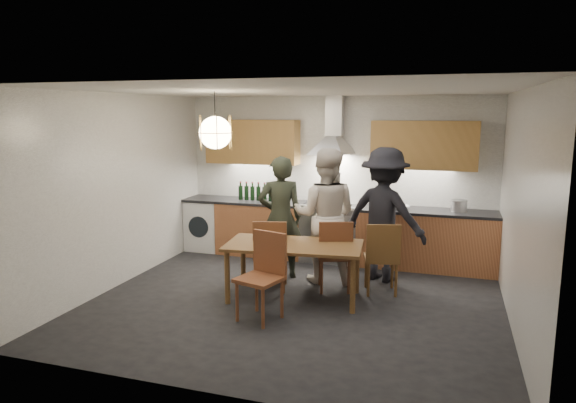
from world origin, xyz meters
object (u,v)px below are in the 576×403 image
(stock_pot, at_px, (459,206))
(mixing_bowl, at_px, (401,208))
(chair_front, at_px, (264,270))
(dining_table, at_px, (294,250))
(person_left, at_px, (280,218))
(chair_back_left, at_px, (271,251))
(person_mid, at_px, (325,216))
(person_right, at_px, (384,215))
(wine_bottles, at_px, (255,191))

(stock_pot, bearing_deg, mixing_bowl, -171.77)
(chair_front, bearing_deg, dining_table, 94.41)
(dining_table, xyz_separation_m, chair_front, (-0.15, -0.69, -0.06))
(person_left, bearing_deg, chair_back_left, 71.07)
(person_left, xyz_separation_m, person_mid, (0.64, 0.04, 0.06))
(chair_back_left, height_order, mixing_bowl, same)
(person_right, relative_size, mixing_bowl, 7.26)
(person_left, height_order, person_right, person_right)
(dining_table, distance_m, stock_pot, 2.74)
(mixing_bowl, relative_size, stock_pot, 1.13)
(person_left, relative_size, stock_pot, 7.63)
(person_right, bearing_deg, stock_pot, -122.73)
(wine_bottles, bearing_deg, mixing_bowl, -2.57)
(dining_table, height_order, person_right, person_right)
(chair_back_left, height_order, wine_bottles, wine_bottles)
(chair_back_left, height_order, person_mid, person_mid)
(person_mid, xyz_separation_m, mixing_bowl, (0.94, 0.95, -0.00))
(chair_back_left, bearing_deg, chair_front, 90.72)
(dining_table, relative_size, chair_back_left, 1.84)
(person_mid, xyz_separation_m, stock_pot, (1.77, 1.07, 0.05))
(person_right, bearing_deg, dining_table, 68.12)
(mixing_bowl, bearing_deg, wine_bottles, 177.43)
(chair_back_left, bearing_deg, stock_pot, -158.42)
(chair_back_left, height_order, person_right, person_right)
(wine_bottles, bearing_deg, person_left, -53.80)
(dining_table, distance_m, person_right, 1.51)
(chair_back_left, distance_m, person_mid, 0.94)
(person_left, height_order, wine_bottles, person_left)
(person_mid, distance_m, stock_pot, 2.06)
(person_right, height_order, wine_bottles, person_right)
(dining_table, height_order, person_left, person_left)
(dining_table, height_order, wine_bottles, wine_bottles)
(person_mid, relative_size, wine_bottles, 3.09)
(dining_table, bearing_deg, person_right, 42.08)
(wine_bottles, bearing_deg, stock_pot, 0.21)
(stock_pot, height_order, wine_bottles, wine_bottles)
(chair_front, height_order, stock_pot, stock_pot)
(wine_bottles, bearing_deg, chair_back_left, -62.90)
(person_right, distance_m, stock_pot, 1.25)
(mixing_bowl, bearing_deg, dining_table, -123.40)
(chair_back_left, relative_size, mixing_bowl, 3.73)
(chair_back_left, distance_m, mixing_bowl, 2.23)
(person_mid, distance_m, mixing_bowl, 1.34)
(person_left, relative_size, wine_bottles, 2.89)
(chair_back_left, bearing_deg, person_left, -98.38)
(mixing_bowl, relative_size, wine_bottles, 0.43)
(dining_table, height_order, chair_front, chair_front)
(person_mid, distance_m, wine_bottles, 1.79)
(person_right, height_order, mixing_bowl, person_right)
(person_left, height_order, person_mid, person_mid)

